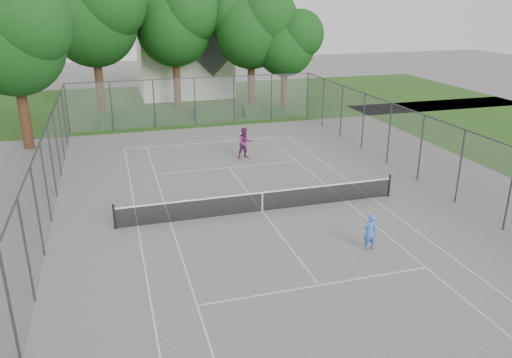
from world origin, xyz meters
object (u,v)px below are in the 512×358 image
object	(u,v)px
tennis_net	(262,201)
girl_player	(370,232)
house	(184,51)
woman_player	(245,143)

from	to	relation	value
tennis_net	girl_player	xyz separation A→B (m)	(2.83, -4.56, 0.22)
house	woman_player	size ratio (longest dim) A/B	5.67
tennis_net	woman_player	xyz separation A→B (m)	(1.36, 7.88, 0.43)
house	woman_player	bearing A→B (deg)	-89.60
woman_player	house	bearing A→B (deg)	80.55
girl_player	tennis_net	bearing A→B (deg)	-56.84
girl_player	woman_player	bearing A→B (deg)	-81.92
tennis_net	house	distance (m)	29.61
woman_player	tennis_net	bearing A→B (deg)	-109.66
tennis_net	house	xyz separation A→B (m)	(1.21, 29.35, 3.76)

